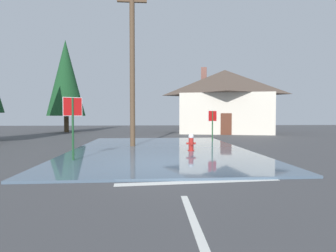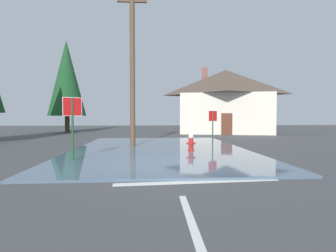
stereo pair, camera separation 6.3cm
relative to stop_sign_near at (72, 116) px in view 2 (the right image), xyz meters
name	(u,v)px [view 2 (the right image)]	position (x,y,z in m)	size (l,w,h in m)	color
ground_plane	(162,167)	(3.29, -0.89, -1.77)	(80.00, 80.00, 0.10)	#424244
flood_puddle	(160,149)	(3.36, 3.36, -1.69)	(8.54, 12.97, 0.08)	#4C6075
lane_stop_bar	(198,182)	(4.14, -3.24, -1.72)	(4.39, 0.30, 0.01)	silver
lane_center_stripe	(196,234)	(3.55, -6.25, -1.72)	(3.67, 0.14, 0.01)	silver
stop_sign_near	(72,116)	(0.00, 0.00, 0.00)	(0.62, 0.34, 2.43)	#1E4C28
fire_hydrant	(191,143)	(4.82, 2.35, -1.29)	(0.45, 0.38, 0.89)	#AD231E
utility_pole	(132,66)	(1.93, 4.54, 2.73)	(1.60, 0.28, 8.55)	brown
stop_sign_far	(213,120)	(6.99, 7.02, -0.24)	(0.64, 0.32, 2.09)	#1E4C28
house	(225,100)	(10.65, 16.80, 1.65)	(10.69, 8.72, 7.01)	silver
pine_tree_tall_left	(67,78)	(-6.03, 18.93, 4.06)	(3.94, 3.94, 9.84)	#4C3823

